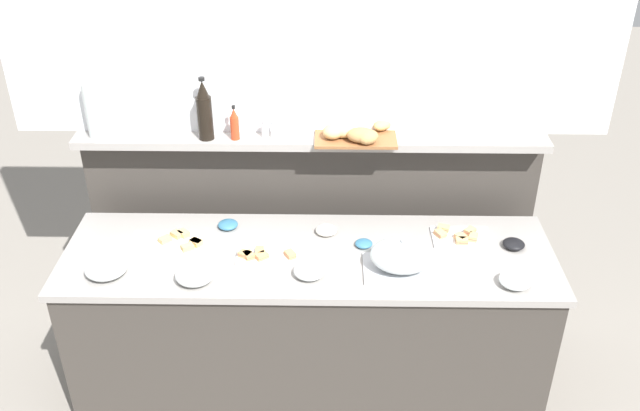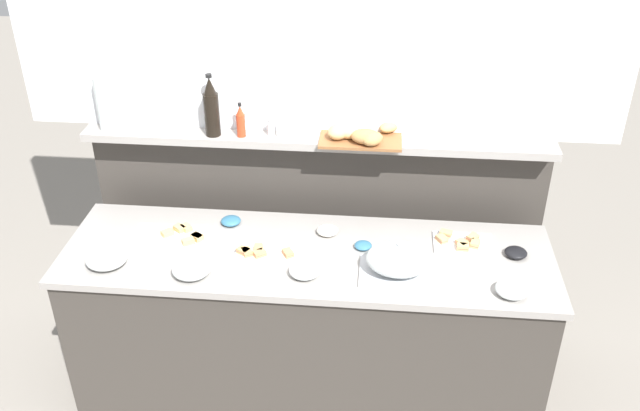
% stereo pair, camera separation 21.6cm
% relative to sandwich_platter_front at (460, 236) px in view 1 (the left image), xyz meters
% --- Properties ---
extents(ground_plane, '(12.00, 12.00, 0.00)m').
position_rel_sandwich_platter_front_xyz_m(ground_plane, '(-0.73, 0.46, -0.90)').
color(ground_plane, gray).
extents(buffet_counter, '(2.30, 0.69, 0.89)m').
position_rel_sandwich_platter_front_xyz_m(buffet_counter, '(-0.73, -0.14, -0.45)').
color(buffet_counter, '#3D3833').
rests_on(buffet_counter, ground_plane).
extents(back_ledge_unit, '(2.35, 0.22, 1.27)m').
position_rel_sandwich_platter_front_xyz_m(back_ledge_unit, '(-0.73, 0.38, -0.23)').
color(back_ledge_unit, '#3D3833').
rests_on(back_ledge_unit, ground_plane).
extents(sandwich_platter_front, '(0.28, 0.18, 0.04)m').
position_rel_sandwich_platter_front_xyz_m(sandwich_platter_front, '(0.00, 0.00, 0.00)').
color(sandwich_platter_front, white).
rests_on(sandwich_platter_front, buffet_counter).
extents(sandwich_platter_side, '(0.38, 0.20, 0.04)m').
position_rel_sandwich_platter_front_xyz_m(sandwich_platter_side, '(-1.37, -0.07, -0.00)').
color(sandwich_platter_side, silver).
rests_on(sandwich_platter_side, buffet_counter).
extents(sandwich_platter_rear, '(0.30, 0.17, 0.04)m').
position_rel_sandwich_platter_front_xyz_m(sandwich_platter_rear, '(-0.92, -0.17, -0.00)').
color(sandwich_platter_rear, white).
rests_on(sandwich_platter_rear, buffet_counter).
extents(serving_cloche, '(0.34, 0.24, 0.17)m').
position_rel_sandwich_platter_front_xyz_m(serving_cloche, '(-0.31, -0.26, 0.06)').
color(serving_cloche, '#B7BABF').
rests_on(serving_cloche, buffet_counter).
extents(glass_bowl_large, '(0.17, 0.17, 0.07)m').
position_rel_sandwich_platter_front_xyz_m(glass_bowl_large, '(-1.22, -0.36, 0.02)').
color(glass_bowl_large, silver).
rests_on(glass_bowl_large, buffet_counter).
extents(glass_bowl_medium, '(0.14, 0.14, 0.06)m').
position_rel_sandwich_platter_front_xyz_m(glass_bowl_medium, '(-0.72, -0.31, 0.01)').
color(glass_bowl_medium, silver).
rests_on(glass_bowl_medium, buffet_counter).
extents(glass_bowl_small, '(0.19, 0.19, 0.08)m').
position_rel_sandwich_platter_front_xyz_m(glass_bowl_small, '(-1.62, -0.32, 0.02)').
color(glass_bowl_small, silver).
rests_on(glass_bowl_small, buffet_counter).
extents(glass_bowl_extra, '(0.14, 0.14, 0.06)m').
position_rel_sandwich_platter_front_xyz_m(glass_bowl_extra, '(0.18, -0.37, 0.01)').
color(glass_bowl_extra, silver).
rests_on(glass_bowl_extra, buffet_counter).
extents(condiment_bowl_dark, '(0.10, 0.10, 0.04)m').
position_rel_sandwich_platter_front_xyz_m(condiment_bowl_dark, '(0.24, -0.07, 0.01)').
color(condiment_bowl_dark, black).
rests_on(condiment_bowl_dark, buffet_counter).
extents(condiment_bowl_red, '(0.10, 0.10, 0.03)m').
position_rel_sandwich_platter_front_xyz_m(condiment_bowl_red, '(-1.13, 0.08, 0.00)').
color(condiment_bowl_red, teal).
rests_on(condiment_bowl_red, buffet_counter).
extents(condiment_bowl_teal, '(0.11, 0.11, 0.04)m').
position_rel_sandwich_platter_front_xyz_m(condiment_bowl_teal, '(-0.65, 0.03, 0.01)').
color(condiment_bowl_teal, silver).
rests_on(condiment_bowl_teal, buffet_counter).
extents(condiment_bowl_cream, '(0.08, 0.08, 0.03)m').
position_rel_sandwich_platter_front_xyz_m(condiment_bowl_cream, '(-0.47, -0.07, 0.00)').
color(condiment_bowl_cream, teal).
rests_on(condiment_bowl_cream, buffet_counter).
extents(hot_sauce_bottle, '(0.04, 0.04, 0.18)m').
position_rel_sandwich_platter_front_xyz_m(hot_sauce_bottle, '(-1.10, 0.29, 0.45)').
color(hot_sauce_bottle, red).
rests_on(hot_sauce_bottle, back_ledge_unit).
extents(wine_bottle_dark, '(0.08, 0.08, 0.32)m').
position_rel_sandwich_platter_front_xyz_m(wine_bottle_dark, '(-1.24, 0.29, 0.52)').
color(wine_bottle_dark, black).
rests_on(wine_bottle_dark, back_ledge_unit).
extents(salt_shaker, '(0.03, 0.03, 0.09)m').
position_rel_sandwich_platter_front_xyz_m(salt_shaker, '(-0.95, 0.31, 0.42)').
color(salt_shaker, white).
rests_on(salt_shaker, back_ledge_unit).
extents(pepper_shaker, '(0.03, 0.03, 0.09)m').
position_rel_sandwich_platter_front_xyz_m(pepper_shaker, '(-0.91, 0.31, 0.42)').
color(pepper_shaker, white).
rests_on(pepper_shaker, back_ledge_unit).
extents(bread_basket, '(0.41, 0.32, 0.08)m').
position_rel_sandwich_platter_front_xyz_m(bread_basket, '(-0.50, 0.28, 0.41)').
color(bread_basket, brown).
rests_on(bread_basket, back_ledge_unit).
extents(water_carafe, '(0.09, 0.09, 0.28)m').
position_rel_sandwich_platter_front_xyz_m(water_carafe, '(-1.78, 0.31, 0.51)').
color(water_carafe, silver).
rests_on(water_carafe, back_ledge_unit).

